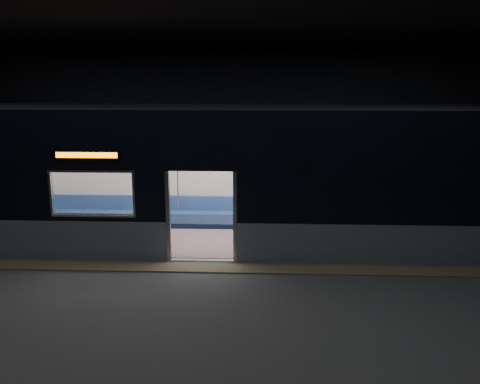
{
  "coord_description": "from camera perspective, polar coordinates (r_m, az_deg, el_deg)",
  "views": [
    {
      "loc": [
        1.34,
        -9.68,
        3.98
      ],
      "look_at": [
        0.79,
        2.3,
        1.31
      ],
      "focal_mm": 38.0,
      "sensor_mm": 36.0,
      "label": 1
    }
  ],
  "objects": [
    {
      "name": "station_envelope",
      "position": [
        9.78,
        -5.36,
        10.64
      ],
      "size": [
        24.0,
        14.0,
        5.0
      ],
      "color": "black",
      "rests_on": "station_floor"
    },
    {
      "name": "station_floor",
      "position": [
        10.55,
        -4.95,
        -9.69
      ],
      "size": [
        24.0,
        14.0,
        0.01
      ],
      "primitive_type": "cube",
      "color": "#47494C",
      "rests_on": "ground"
    },
    {
      "name": "passenger",
      "position": [
        13.97,
        15.91,
        -0.95
      ],
      "size": [
        0.48,
        0.77,
        1.46
      ],
      "rotation": [
        0.0,
        0.0,
        0.17
      ],
      "color": "black",
      "rests_on": "metro_car"
    },
    {
      "name": "metro_car",
      "position": [
        12.48,
        -3.6,
        2.67
      ],
      "size": [
        18.0,
        3.04,
        3.35
      ],
      "color": "gray",
      "rests_on": "station_floor"
    },
    {
      "name": "handbag",
      "position": [
        13.77,
        16.13,
        -1.77
      ],
      "size": [
        0.3,
        0.26,
        0.14
      ],
      "primitive_type": "cube",
      "rotation": [
        0.0,
        0.0,
        -0.06
      ],
      "color": "black",
      "rests_on": "passenger"
    },
    {
      "name": "transit_map",
      "position": [
        13.79,
        5.66,
        1.88
      ],
      "size": [
        0.91,
        0.03,
        0.59
      ],
      "primitive_type": "cube",
      "color": "white",
      "rests_on": "metro_car"
    },
    {
      "name": "tactile_strip",
      "position": [
        11.05,
        -4.58,
        -8.52
      ],
      "size": [
        22.8,
        0.5,
        0.03
      ],
      "primitive_type": "cube",
      "color": "#8C7F59",
      "rests_on": "station_floor"
    }
  ]
}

